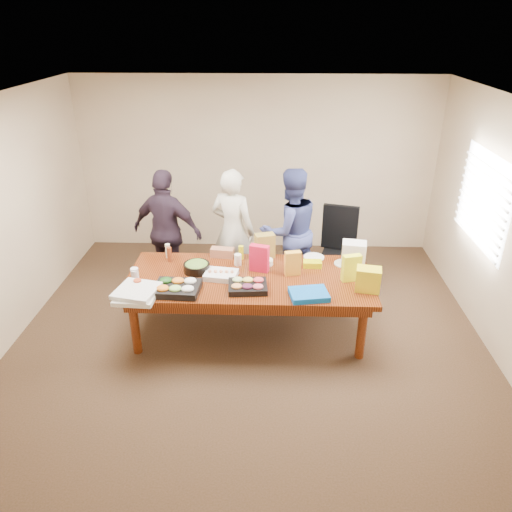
{
  "coord_description": "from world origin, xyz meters",
  "views": [
    {
      "loc": [
        0.25,
        -4.88,
        3.42
      ],
      "look_at": [
        0.07,
        0.1,
        0.97
      ],
      "focal_mm": 34.09,
      "sensor_mm": 36.0,
      "label": 1
    }
  ],
  "objects_px": {
    "sheet_cake": "(221,275)",
    "salad_bowl": "(197,268)",
    "person_right": "(290,231)",
    "office_chair": "(340,255)",
    "person_center": "(233,231)",
    "conference_table": "(249,305)"
  },
  "relations": [
    {
      "from": "person_center",
      "to": "sheet_cake",
      "type": "relative_size",
      "value": 4.7
    },
    {
      "from": "conference_table",
      "to": "person_right",
      "type": "height_order",
      "value": "person_right"
    },
    {
      "from": "sheet_cake",
      "to": "salad_bowl",
      "type": "distance_m",
      "value": 0.33
    },
    {
      "from": "sheet_cake",
      "to": "salad_bowl",
      "type": "height_order",
      "value": "salad_bowl"
    },
    {
      "from": "person_right",
      "to": "office_chair",
      "type": "bearing_deg",
      "value": 147.74
    },
    {
      "from": "conference_table",
      "to": "sheet_cake",
      "type": "xyz_separation_m",
      "value": [
        -0.32,
        -0.02,
        0.41
      ]
    },
    {
      "from": "office_chair",
      "to": "sheet_cake",
      "type": "height_order",
      "value": "office_chair"
    },
    {
      "from": "office_chair",
      "to": "person_center",
      "type": "distance_m",
      "value": 1.47
    },
    {
      "from": "person_center",
      "to": "salad_bowl",
      "type": "xyz_separation_m",
      "value": [
        -0.35,
        -0.99,
        -0.05
      ]
    },
    {
      "from": "office_chair",
      "to": "salad_bowl",
      "type": "bearing_deg",
      "value": -138.96
    },
    {
      "from": "conference_table",
      "to": "person_right",
      "type": "bearing_deg",
      "value": 65.8
    },
    {
      "from": "person_center",
      "to": "sheet_cake",
      "type": "height_order",
      "value": "person_center"
    },
    {
      "from": "office_chair",
      "to": "sheet_cake",
      "type": "xyz_separation_m",
      "value": [
        -1.49,
        -1.01,
        0.21
      ]
    },
    {
      "from": "conference_table",
      "to": "person_right",
      "type": "relative_size",
      "value": 1.63
    },
    {
      "from": "person_center",
      "to": "person_right",
      "type": "xyz_separation_m",
      "value": [
        0.76,
        -0.01,
        0.01
      ]
    },
    {
      "from": "conference_table",
      "to": "person_center",
      "type": "bearing_deg",
      "value": 103.88
    },
    {
      "from": "office_chair",
      "to": "salad_bowl",
      "type": "distance_m",
      "value": 2.0
    },
    {
      "from": "salad_bowl",
      "to": "conference_table",
      "type": "bearing_deg",
      "value": -10.22
    },
    {
      "from": "person_center",
      "to": "sheet_cake",
      "type": "xyz_separation_m",
      "value": [
        -0.05,
        -1.12,
        -0.07
      ]
    },
    {
      "from": "person_right",
      "to": "salad_bowl",
      "type": "distance_m",
      "value": 1.48
    },
    {
      "from": "salad_bowl",
      "to": "person_right",
      "type": "bearing_deg",
      "value": 41.49
    },
    {
      "from": "conference_table",
      "to": "salad_bowl",
      "type": "relative_size",
      "value": 9.1
    }
  ]
}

